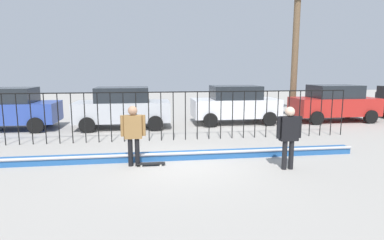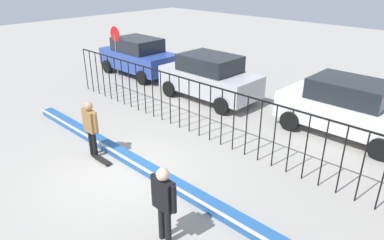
% 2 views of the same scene
% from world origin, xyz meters
% --- Properties ---
extents(ground_plane, '(60.00, 60.00, 0.00)m').
position_xyz_m(ground_plane, '(0.00, 0.00, 0.00)').
color(ground_plane, '#9E9991').
extents(bowl_coping_ledge, '(11.00, 0.41, 0.27)m').
position_xyz_m(bowl_coping_ledge, '(0.00, 0.42, 0.12)').
color(bowl_coping_ledge, '#235699').
rests_on(bowl_coping_ledge, ground).
extents(perimeter_fence, '(14.04, 0.04, 1.88)m').
position_xyz_m(perimeter_fence, '(0.00, 3.09, 1.15)').
color(perimeter_fence, black).
rests_on(perimeter_fence, ground).
extents(skateboarder, '(0.69, 0.26, 1.71)m').
position_xyz_m(skateboarder, '(-1.39, -0.07, 1.03)').
color(skateboarder, black).
rests_on(skateboarder, ground).
extents(skateboard, '(0.80, 0.20, 0.07)m').
position_xyz_m(skateboard, '(-0.91, -0.12, 0.06)').
color(skateboard, black).
rests_on(skateboard, ground).
extents(camera_operator, '(0.70, 0.26, 1.72)m').
position_xyz_m(camera_operator, '(2.79, -0.97, 1.03)').
color(camera_operator, black).
rests_on(camera_operator, ground).
extents(parked_car_blue, '(4.30, 2.12, 1.90)m').
position_xyz_m(parked_car_blue, '(-7.20, 6.24, 0.97)').
color(parked_car_blue, '#2D479E').
rests_on(parked_car_blue, ground).
extents(parked_car_silver, '(4.30, 2.12, 1.90)m').
position_xyz_m(parked_car_silver, '(-2.10, 6.00, 0.97)').
color(parked_car_silver, '#B7BABF').
rests_on(parked_car_silver, ground).
extents(parked_car_white, '(4.30, 2.12, 1.90)m').
position_xyz_m(parked_car_white, '(3.41, 6.54, 0.97)').
color(parked_car_white, silver).
rests_on(parked_car_white, ground).
extents(parked_car_red, '(4.30, 2.12, 1.90)m').
position_xyz_m(parked_car_red, '(8.74, 6.46, 0.97)').
color(parked_car_red, '#B2231E').
rests_on(parked_car_red, ground).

